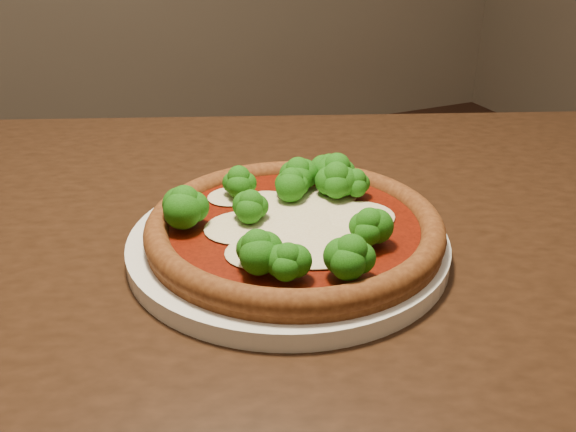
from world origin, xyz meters
name	(u,v)px	position (x,y,z in m)	size (l,w,h in m)	color
dining_table	(204,307)	(-0.22, -0.23, 0.65)	(1.48, 1.18, 0.75)	black
plate	(288,244)	(-0.15, -0.31, 0.76)	(0.31, 0.31, 0.02)	white
pizza	(295,220)	(-0.14, -0.31, 0.79)	(0.29, 0.29, 0.06)	brown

